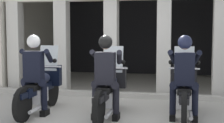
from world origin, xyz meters
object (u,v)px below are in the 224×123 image
object	(u,v)px
police_officer_left	(34,68)
police_officer_center	(106,70)
motorcycle_center	(109,90)
motorcycle_right	(184,91)
motorcycle_left	(41,88)
police_officer_right	(184,70)

from	to	relation	value
police_officer_left	police_officer_center	world-z (taller)	same
motorcycle_center	motorcycle_right	xyz separation A→B (m)	(1.43, 0.19, 0.00)
motorcycle_left	police_officer_center	size ratio (longest dim) A/B	1.29
motorcycle_right	police_officer_right	size ratio (longest dim) A/B	1.29
police_officer_center	police_officer_right	size ratio (longest dim) A/B	1.00
motorcycle_center	police_officer_right	bearing A→B (deg)	-0.31
police_officer_center	police_officer_right	xyz separation A→B (m)	(1.43, 0.19, 0.00)
motorcycle_left	motorcycle_center	size ratio (longest dim) A/B	1.00
motorcycle_left	police_officer_right	size ratio (longest dim) A/B	1.29
motorcycle_right	police_officer_center	bearing A→B (deg)	-153.20
police_officer_left	motorcycle_right	bearing A→B (deg)	15.70
motorcycle_left	motorcycle_right	world-z (taller)	same
police_officer_center	police_officer_right	world-z (taller)	same
police_officer_center	motorcycle_right	bearing A→B (deg)	21.68
police_officer_right	motorcycle_right	bearing A→B (deg)	98.34
police_officer_left	motorcycle_right	size ratio (longest dim) A/B	0.78
motorcycle_center	police_officer_center	xyz separation A→B (m)	(-0.00, -0.28, 0.44)
police_officer_right	police_officer_center	bearing A→B (deg)	-163.92
police_officer_left	police_officer_center	distance (m)	1.43
motorcycle_right	police_officer_right	bearing A→B (deg)	-81.66
police_officer_center	police_officer_right	bearing A→B (deg)	10.97
police_officer_left	motorcycle_right	xyz separation A→B (m)	(2.87, 0.45, -0.44)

